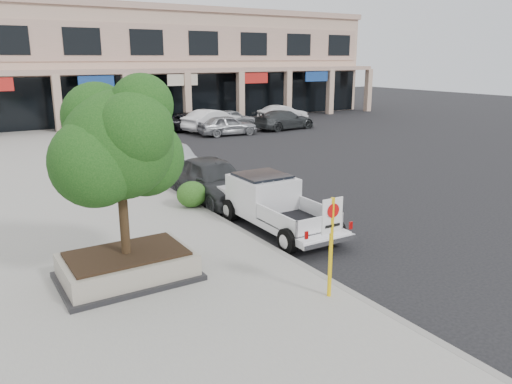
% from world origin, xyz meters
% --- Properties ---
extents(ground, '(120.00, 120.00, 0.00)m').
position_xyz_m(ground, '(0.00, 0.00, 0.00)').
color(ground, black).
rests_on(ground, ground).
extents(sidewalk, '(8.00, 52.00, 0.15)m').
position_xyz_m(sidewalk, '(-5.50, 6.00, 0.07)').
color(sidewalk, gray).
rests_on(sidewalk, ground).
extents(curb, '(0.20, 52.00, 0.15)m').
position_xyz_m(curb, '(-1.55, 6.00, 0.07)').
color(curb, gray).
rests_on(curb, ground).
extents(strip_mall, '(40.55, 12.43, 9.50)m').
position_xyz_m(strip_mall, '(8.00, 33.93, 4.75)').
color(strip_mall, '#CDA590').
rests_on(strip_mall, ground).
extents(planter, '(3.20, 2.20, 0.68)m').
position_xyz_m(planter, '(-5.67, 0.37, 0.48)').
color(planter, black).
rests_on(planter, sidewalk).
extents(planter_tree, '(2.90, 2.55, 4.00)m').
position_xyz_m(planter_tree, '(-5.53, 0.53, 3.41)').
color(planter_tree, '#2D2311').
rests_on(planter_tree, planter).
extents(no_parking_sign, '(0.55, 0.09, 2.30)m').
position_xyz_m(no_parking_sign, '(-2.11, -2.91, 1.63)').
color(no_parking_sign, yellow).
rests_on(no_parking_sign, sidewalk).
extents(hedge, '(1.10, 0.99, 0.93)m').
position_xyz_m(hedge, '(-1.80, 5.05, 0.62)').
color(hedge, '#1F4213').
rests_on(hedge, sidewalk).
extents(pickup_truck, '(2.01, 5.30, 1.66)m').
position_xyz_m(pickup_truck, '(-0.35, 1.69, 0.83)').
color(pickup_truck, white).
rests_on(pickup_truck, ground).
extents(curb_car_a, '(2.01, 4.89, 1.66)m').
position_xyz_m(curb_car_a, '(-0.50, 5.91, 0.83)').
color(curb_car_a, '#2C2F31').
rests_on(curb_car_a, ground).
extents(curb_car_b, '(1.41, 4.03, 1.33)m').
position_xyz_m(curb_car_b, '(0.02, 11.01, 0.66)').
color(curb_car_b, '#94989C').
rests_on(curb_car_b, ground).
extents(curb_car_c, '(2.20, 5.29, 1.53)m').
position_xyz_m(curb_car_c, '(-0.50, 18.79, 0.76)').
color(curb_car_c, white).
rests_on(curb_car_c, ground).
extents(curb_car_d, '(3.45, 6.23, 1.65)m').
position_xyz_m(curb_car_d, '(-0.38, 25.13, 0.83)').
color(curb_car_d, black).
rests_on(curb_car_d, ground).
extents(lot_car_a, '(4.32, 2.07, 1.42)m').
position_xyz_m(lot_car_a, '(7.93, 20.15, 0.71)').
color(lot_car_a, '#95979C').
rests_on(lot_car_a, ground).
extents(lot_car_b, '(5.18, 3.02, 1.61)m').
position_xyz_m(lot_car_b, '(7.98, 22.53, 0.81)').
color(lot_car_b, silver).
rests_on(lot_car_b, ground).
extents(lot_car_c, '(5.20, 2.53, 1.46)m').
position_xyz_m(lot_car_c, '(13.09, 20.52, 0.73)').
color(lot_car_c, '#2E3233').
rests_on(lot_car_c, ground).
extents(lot_car_d, '(5.32, 3.35, 1.37)m').
position_xyz_m(lot_car_d, '(6.65, 23.46, 0.69)').
color(lot_car_d, black).
rests_on(lot_car_d, ground).
extents(lot_car_e, '(4.80, 2.86, 1.53)m').
position_xyz_m(lot_car_e, '(9.61, 22.91, 0.77)').
color(lot_car_e, '#A3A7AB').
rests_on(lot_car_e, ground).
extents(lot_car_f, '(4.37, 1.92, 1.40)m').
position_xyz_m(lot_car_f, '(15.60, 24.38, 0.70)').
color(lot_car_f, silver).
rests_on(lot_car_f, ground).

